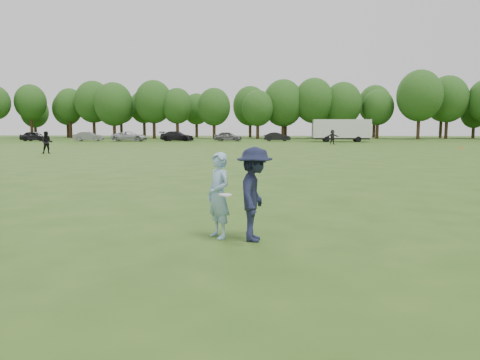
{
  "coord_description": "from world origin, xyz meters",
  "views": [
    {
      "loc": [
        1.4,
        -9.47,
        2.3
      ],
      "look_at": [
        0.63,
        0.86,
        1.1
      ],
      "focal_mm": 35.0,
      "sensor_mm": 36.0,
      "label": 1
    }
  ],
  "objects_px": {
    "player_far_d": "(333,137)",
    "field_cone": "(461,147)",
    "car_c": "(130,136)",
    "car_f": "(277,137)",
    "cargo_trailer": "(341,129)",
    "car_b": "(89,137)",
    "car_e": "(228,136)",
    "car_d": "(177,136)",
    "player_far_a": "(47,142)",
    "defender": "(255,194)",
    "car_a": "(35,136)",
    "thrower": "(219,195)"
  },
  "relations": [
    {
      "from": "player_far_d",
      "to": "field_cone",
      "type": "xyz_separation_m",
      "value": [
        11.43,
        -10.73,
        -0.76
      ]
    },
    {
      "from": "car_c",
      "to": "car_f",
      "type": "distance_m",
      "value": 21.96
    },
    {
      "from": "player_far_d",
      "to": "cargo_trailer",
      "type": "height_order",
      "value": "cargo_trailer"
    },
    {
      "from": "player_far_d",
      "to": "car_c",
      "type": "distance_m",
      "value": 30.14
    },
    {
      "from": "car_b",
      "to": "car_e",
      "type": "distance_m",
      "value": 20.84
    },
    {
      "from": "car_d",
      "to": "cargo_trailer",
      "type": "bearing_deg",
      "value": -85.75
    },
    {
      "from": "cargo_trailer",
      "to": "player_far_a",
      "type": "bearing_deg",
      "value": -132.82
    },
    {
      "from": "player_far_d",
      "to": "car_d",
      "type": "height_order",
      "value": "player_far_d"
    },
    {
      "from": "player_far_d",
      "to": "car_d",
      "type": "xyz_separation_m",
      "value": [
        -21.82,
        10.42,
        -0.17
      ]
    },
    {
      "from": "cargo_trailer",
      "to": "car_f",
      "type": "bearing_deg",
      "value": 164.47
    },
    {
      "from": "defender",
      "to": "car_e",
      "type": "xyz_separation_m",
      "value": [
        -6.59,
        60.64,
        -0.24
      ]
    },
    {
      "from": "car_b",
      "to": "field_cone",
      "type": "bearing_deg",
      "value": -120.46
    },
    {
      "from": "field_cone",
      "to": "player_far_d",
      "type": "bearing_deg",
      "value": 136.81
    },
    {
      "from": "player_far_a",
      "to": "car_f",
      "type": "bearing_deg",
      "value": 39.46
    },
    {
      "from": "player_far_a",
      "to": "field_cone",
      "type": "distance_m",
      "value": 38.99
    },
    {
      "from": "player_far_a",
      "to": "car_c",
      "type": "bearing_deg",
      "value": 74.5
    },
    {
      "from": "car_b",
      "to": "car_d",
      "type": "distance_m",
      "value": 13.17
    },
    {
      "from": "car_d",
      "to": "car_a",
      "type": "bearing_deg",
      "value": 101.89
    },
    {
      "from": "player_far_a",
      "to": "car_e",
      "type": "xyz_separation_m",
      "value": [
        11.84,
        32.39,
        -0.21
      ]
    },
    {
      "from": "car_e",
      "to": "field_cone",
      "type": "relative_size",
      "value": 13.9
    },
    {
      "from": "car_b",
      "to": "cargo_trailer",
      "type": "distance_m",
      "value": 37.28
    },
    {
      "from": "car_c",
      "to": "car_f",
      "type": "relative_size",
      "value": 1.3
    },
    {
      "from": "car_f",
      "to": "field_cone",
      "type": "relative_size",
      "value": 13.29
    },
    {
      "from": "car_a",
      "to": "defender",
      "type": "bearing_deg",
      "value": -143.69
    },
    {
      "from": "thrower",
      "to": "player_far_d",
      "type": "height_order",
      "value": "player_far_d"
    },
    {
      "from": "field_cone",
      "to": "car_a",
      "type": "bearing_deg",
      "value": 160.24
    },
    {
      "from": "defender",
      "to": "player_far_a",
      "type": "distance_m",
      "value": 33.73
    },
    {
      "from": "car_f",
      "to": "player_far_d",
      "type": "bearing_deg",
      "value": -153.84
    },
    {
      "from": "car_e",
      "to": "player_far_d",
      "type": "bearing_deg",
      "value": -123.42
    },
    {
      "from": "thrower",
      "to": "player_far_d",
      "type": "bearing_deg",
      "value": 132.03
    },
    {
      "from": "car_a",
      "to": "car_d",
      "type": "distance_m",
      "value": 21.41
    },
    {
      "from": "player_far_a",
      "to": "car_a",
      "type": "relative_size",
      "value": 0.43
    },
    {
      "from": "defender",
      "to": "car_b",
      "type": "xyz_separation_m",
      "value": [
        -27.36,
        58.98,
        -0.25
      ]
    },
    {
      "from": "thrower",
      "to": "cargo_trailer",
      "type": "relative_size",
      "value": 0.2
    },
    {
      "from": "player_far_a",
      "to": "cargo_trailer",
      "type": "height_order",
      "value": "cargo_trailer"
    },
    {
      "from": "car_f",
      "to": "car_a",
      "type": "bearing_deg",
      "value": 89.38
    },
    {
      "from": "car_b",
      "to": "car_e",
      "type": "bearing_deg",
      "value": -92.75
    },
    {
      "from": "thrower",
      "to": "car_f",
      "type": "relative_size",
      "value": 0.44
    },
    {
      "from": "player_far_d",
      "to": "field_cone",
      "type": "distance_m",
      "value": 15.69
    },
    {
      "from": "thrower",
      "to": "player_far_d",
      "type": "distance_m",
      "value": 50.37
    },
    {
      "from": "car_a",
      "to": "car_d",
      "type": "relative_size",
      "value": 0.85
    },
    {
      "from": "player_far_d",
      "to": "defender",
      "type": "bearing_deg",
      "value": -118.1
    },
    {
      "from": "car_c",
      "to": "player_far_a",
      "type": "bearing_deg",
      "value": -177.44
    },
    {
      "from": "car_a",
      "to": "player_far_d",
      "type": "bearing_deg",
      "value": -96.54
    },
    {
      "from": "player_far_a",
      "to": "car_b",
      "type": "bearing_deg",
      "value": 85.69
    },
    {
      "from": "thrower",
      "to": "car_a",
      "type": "height_order",
      "value": "thrower"
    },
    {
      "from": "defender",
      "to": "field_cone",
      "type": "bearing_deg",
      "value": -21.5
    },
    {
      "from": "defender",
      "to": "car_d",
      "type": "relative_size",
      "value": 0.37
    },
    {
      "from": "thrower",
      "to": "car_b",
      "type": "distance_m",
      "value": 64.52
    },
    {
      "from": "car_e",
      "to": "cargo_trailer",
      "type": "distance_m",
      "value": 16.62
    }
  ]
}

